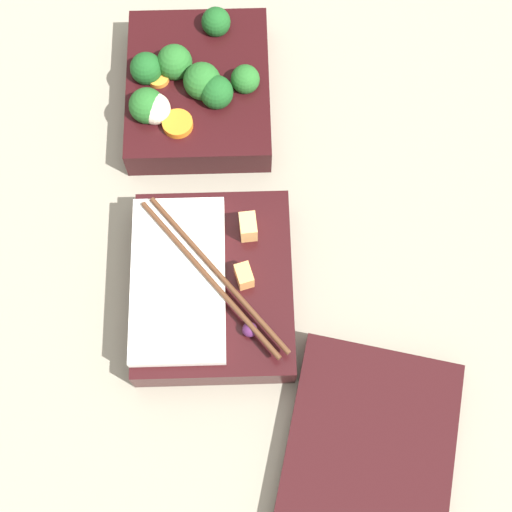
{
  "coord_description": "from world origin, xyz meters",
  "views": [
    {
      "loc": [
        0.35,
        0.03,
        0.69
      ],
      "look_at": [
        0.1,
        0.04,
        0.04
      ],
      "focal_mm": 50.0,
      "sensor_mm": 36.0,
      "label": 1
    }
  ],
  "objects": [
    {
      "name": "bento_tray_vegetable",
      "position": [
        -0.1,
        -0.02,
        0.03
      ],
      "size": [
        0.19,
        0.15,
        0.07
      ],
      "color": "black",
      "rests_on": "ground_plane"
    },
    {
      "name": "ground_plane",
      "position": [
        0.0,
        0.0,
        0.0
      ],
      "size": [
        3.0,
        3.0,
        0.0
      ],
      "primitive_type": "plane",
      "color": "gray"
    },
    {
      "name": "bento_tray_rice",
      "position": [
        0.13,
        -0.01,
        0.02
      ],
      "size": [
        0.19,
        0.15,
        0.06
      ],
      "color": "black",
      "rests_on": "ground_plane"
    },
    {
      "name": "bento_lid",
      "position": [
        0.29,
        0.14,
        0.01
      ],
      "size": [
        0.21,
        0.19,
        0.02
      ],
      "primitive_type": "cube",
      "rotation": [
        0.0,
        0.0,
        -0.24
      ],
      "color": "black",
      "rests_on": "ground_plane"
    }
  ]
}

